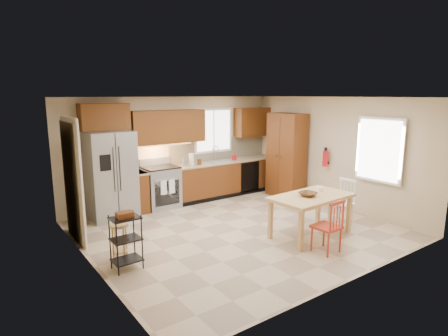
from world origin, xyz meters
TOP-DOWN VIEW (x-y plane):
  - floor at (0.00, 0.00)m, footprint 5.50×5.50m
  - ceiling at (0.00, 0.00)m, footprint 5.50×5.00m
  - wall_back at (0.00, 2.50)m, footprint 5.50×0.02m
  - wall_front at (0.00, -2.50)m, footprint 5.50×0.02m
  - wall_left at (-2.75, 0.00)m, footprint 0.02×5.00m
  - wall_right at (2.75, 0.00)m, footprint 0.02×5.00m
  - refrigerator at (-1.70, 2.12)m, footprint 0.92×0.75m
  - range_stove at (-0.55, 2.19)m, footprint 0.76×0.63m
  - base_cabinet_narrow at (-1.10, 2.20)m, footprint 0.30×0.60m
  - base_cabinet_run at (1.29, 2.20)m, footprint 2.92×0.60m
  - dishwasher at (1.85, 1.91)m, footprint 0.60×0.02m
  - backsplash at (1.29, 2.48)m, footprint 2.92×0.03m
  - upper_over_fridge at (-1.70, 2.33)m, footprint 1.00×0.35m
  - upper_left_block at (-0.25, 2.33)m, footprint 1.80×0.35m
  - upper_right_block at (2.25, 2.33)m, footprint 1.00×0.35m
  - window_back at (1.10, 2.48)m, footprint 1.12×0.04m
  - sink at (1.10, 2.20)m, footprint 0.62×0.46m
  - undercab_glow at (-0.55, 2.30)m, footprint 1.60×0.30m
  - soap_bottle at (1.48, 2.10)m, footprint 0.09×0.09m
  - paper_towel at (0.25, 2.15)m, footprint 0.12×0.12m
  - canister_steel at (0.05, 2.15)m, footprint 0.11×0.11m
  - canister_wood at (0.45, 2.12)m, footprint 0.10×0.10m
  - pantry at (2.43, 1.20)m, footprint 0.50×0.95m
  - fire_extinguisher at (2.63, 0.15)m, footprint 0.12×0.12m
  - window_right at (2.68, -1.15)m, footprint 0.04×1.02m
  - doorway at (-2.67, 1.30)m, footprint 0.04×0.95m
  - dining_table at (0.89, -0.99)m, footprint 1.57×0.94m
  - chair_red at (0.54, -1.64)m, footprint 0.44×0.44m
  - chair_white at (1.84, -0.94)m, footprint 0.44×0.44m
  - table_bowl at (0.79, -0.99)m, footprint 0.32×0.32m
  - table_jar at (1.22, -0.90)m, footprint 0.11×0.11m
  - bar_stool at (-2.35, -0.04)m, footprint 0.32×0.32m
  - utility_cart at (-2.35, -0.32)m, footprint 0.43×0.33m

SIDE VIEW (x-z plane):
  - floor at x=0.00m, z-range 0.00..0.00m
  - bar_stool at x=-2.35m, z-range 0.00..0.62m
  - dining_table at x=0.89m, z-range 0.00..0.74m
  - utility_cart at x=-2.35m, z-range 0.00..0.84m
  - chair_red at x=0.54m, z-range 0.00..0.90m
  - chair_white at x=1.84m, z-range 0.00..0.90m
  - base_cabinet_narrow at x=-1.10m, z-range 0.00..0.90m
  - base_cabinet_run at x=1.29m, z-range 0.00..0.90m
  - dishwasher at x=1.85m, z-range 0.06..0.84m
  - range_stove at x=-0.55m, z-range 0.00..0.92m
  - table_bowl at x=0.79m, z-range 0.72..0.79m
  - table_jar at x=1.22m, z-range 0.72..0.85m
  - sink at x=1.10m, z-range 0.78..0.94m
  - refrigerator at x=-1.70m, z-range 0.00..1.82m
  - canister_wood at x=0.45m, z-range 0.90..1.04m
  - canister_steel at x=0.05m, z-range 0.90..1.08m
  - soap_bottle at x=1.48m, z-range 0.90..1.09m
  - paper_towel at x=0.25m, z-range 0.90..1.18m
  - pantry at x=2.43m, z-range 0.00..2.10m
  - doorway at x=-2.67m, z-range 0.00..2.10m
  - fire_extinguisher at x=2.63m, z-range 0.92..1.28m
  - backsplash at x=1.29m, z-range 0.90..1.45m
  - wall_back at x=0.00m, z-range 0.00..2.50m
  - wall_front at x=0.00m, z-range 0.00..2.50m
  - wall_left at x=-2.75m, z-range 0.00..2.50m
  - wall_right at x=2.75m, z-range 0.00..2.50m
  - undercab_glow at x=-0.55m, z-range 1.43..1.43m
  - window_right at x=2.68m, z-range 0.79..2.11m
  - window_back at x=1.10m, z-range 1.09..2.21m
  - upper_left_block at x=-0.25m, z-range 1.45..2.20m
  - upper_right_block at x=2.25m, z-range 1.45..2.20m
  - upper_over_fridge at x=-1.70m, z-range 1.83..2.38m
  - ceiling at x=0.00m, z-range 2.49..2.51m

